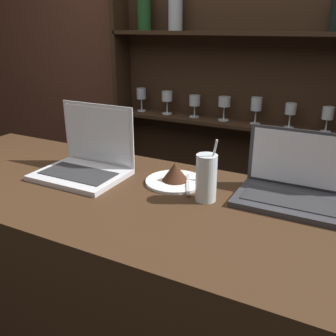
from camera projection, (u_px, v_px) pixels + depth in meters
bar_counter at (136, 317)px, 1.43m from camera, size 1.91×0.68×1.04m
back_wall at (241, 65)px, 2.09m from camera, size 7.00×0.06×2.70m
back_shelf at (224, 128)px, 2.17m from camera, size 1.38×0.18×1.90m
laptop_near at (87, 160)px, 1.39m from camera, size 0.32×0.24×0.25m
laptop_far at (294, 186)px, 1.18m from camera, size 0.33×0.22×0.21m
cake_plate at (175, 176)px, 1.31m from camera, size 0.21×0.21×0.07m
water_glass at (206, 178)px, 1.17m from camera, size 0.07×0.07×0.20m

